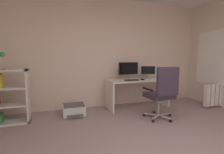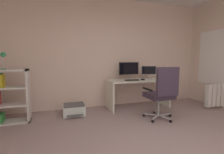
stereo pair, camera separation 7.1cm
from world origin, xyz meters
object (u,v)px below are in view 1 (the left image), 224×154
(keyboard, at_px, (132,80))
(desk_lamp, at_px, (2,57))
(desk, at_px, (138,87))
(office_chair, at_px, (162,91))
(monitor_main, at_px, (128,69))
(printer, at_px, (74,110))
(bookshelf, at_px, (0,98))
(radiator, at_px, (217,94))
(computer_mouse, at_px, (142,79))
(monitor_secondary, at_px, (148,71))

(keyboard, bearing_deg, desk_lamp, -177.33)
(desk, height_order, office_chair, office_chair)
(monitor_main, xyz_separation_m, keyboard, (-0.02, -0.23, -0.26))
(desk, xyz_separation_m, printer, (-1.64, -0.08, -0.42))
(desk_lamp, bearing_deg, bookshelf, 179.95)
(keyboard, bearing_deg, bookshelf, -177.36)
(bookshelf, relative_size, radiator, 1.28)
(computer_mouse, distance_m, bookshelf, 3.06)
(monitor_secondary, height_order, bookshelf, monitor_secondary)
(office_chair, xyz_separation_m, bookshelf, (-3.04, 0.80, -0.07))
(office_chair, xyz_separation_m, desk_lamp, (-2.96, 0.80, 0.69))
(monitor_secondary, xyz_separation_m, bookshelf, (-3.36, -0.27, -0.40))
(computer_mouse, height_order, bookshelf, bookshelf)
(monitor_secondary, xyz_separation_m, office_chair, (-0.32, -1.07, -0.33))
(computer_mouse, relative_size, desk_lamp, 0.30)
(computer_mouse, bearing_deg, desk, 111.47)
(monitor_secondary, height_order, office_chair, office_chair)
(desk_lamp, height_order, printer, desk_lamp)
(radiator, bearing_deg, keyboard, 165.16)
(keyboard, xyz_separation_m, desk_lamp, (-2.68, -0.04, 0.55))
(computer_mouse, xyz_separation_m, office_chair, (-0.01, -0.82, -0.15))
(monitor_main, distance_m, office_chair, 1.17)
(keyboard, relative_size, office_chair, 0.31)
(desk, height_order, monitor_secondary, monitor_secondary)
(printer, bearing_deg, monitor_main, 7.59)
(monitor_main, height_order, computer_mouse, monitor_main)
(desk, height_order, bookshelf, bookshelf)
(office_chair, bearing_deg, keyboard, 108.22)
(monitor_main, relative_size, keyboard, 1.60)
(keyboard, bearing_deg, radiator, -13.02)
(desk, xyz_separation_m, radiator, (1.93, -0.70, -0.20))
(bookshelf, bearing_deg, computer_mouse, 0.30)
(desk, relative_size, keyboard, 4.61)
(computer_mouse, xyz_separation_m, radiator, (1.89, -0.55, -0.41))
(office_chair, bearing_deg, monitor_main, 103.62)
(desk, xyz_separation_m, bookshelf, (-3.01, -0.16, -0.02))
(bookshelf, bearing_deg, office_chair, -14.75)
(monitor_main, bearing_deg, desk_lamp, -174.31)
(keyboard, height_order, desk_lamp, desk_lamp)
(keyboard, relative_size, printer, 0.69)
(computer_mouse, height_order, radiator, computer_mouse)
(radiator, bearing_deg, office_chair, -172.02)
(office_chair, bearing_deg, desk, 92.34)
(desk, xyz_separation_m, monitor_secondary, (0.36, 0.11, 0.39))
(monitor_main, bearing_deg, office_chair, -76.38)
(desk_lamp, distance_m, radiator, 4.98)
(monitor_main, height_order, bookshelf, monitor_main)
(monitor_main, height_order, desk_lamp, desk_lamp)
(monitor_main, bearing_deg, monitor_secondary, 0.02)
(bookshelf, bearing_deg, printer, 3.35)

